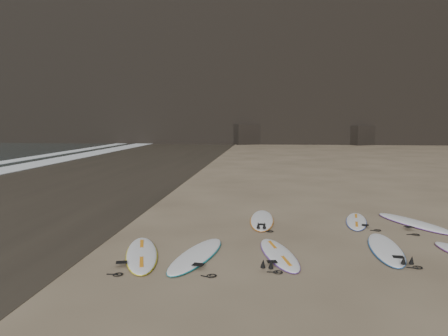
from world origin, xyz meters
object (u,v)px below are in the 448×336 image
object	(u,v)px
surfboard_1	(279,254)
surfboard_5	(262,220)
surfboard_2	(386,248)
surfboard_0	(197,255)
surfboard_6	(356,221)
surfboard_7	(414,223)
surfboard_11	(142,254)

from	to	relation	value
surfboard_1	surfboard_5	world-z (taller)	surfboard_5
surfboard_2	surfboard_5	distance (m)	3.87
surfboard_0	surfboard_1	world-z (taller)	surfboard_0
surfboard_6	surfboard_7	world-z (taller)	surfboard_7
surfboard_0	surfboard_7	size ratio (longest dim) A/B	0.99
surfboard_0	surfboard_11	distance (m)	1.21
surfboard_7	surfboard_5	bearing A→B (deg)	154.25
surfboard_7	surfboard_11	size ratio (longest dim) A/B	1.03
surfboard_0	surfboard_7	distance (m)	6.71
surfboard_2	surfboard_7	xyz separation A→B (m)	(1.47, 2.66, 0.00)
surfboard_1	surfboard_5	bearing A→B (deg)	83.89
surfboard_6	surfboard_1	bearing A→B (deg)	-114.18
surfboard_0	surfboard_1	size ratio (longest dim) A/B	1.12
surfboard_2	surfboard_11	bearing A→B (deg)	-165.62
surfboard_1	surfboard_7	size ratio (longest dim) A/B	0.88
surfboard_0	surfboard_5	size ratio (longest dim) A/B	1.02
surfboard_7	surfboard_11	bearing A→B (deg)	-178.60
surfboard_0	surfboard_7	bearing A→B (deg)	43.83
surfboard_0	surfboard_2	xyz separation A→B (m)	(4.22, 0.90, -0.00)
surfboard_0	surfboard_11	xyz separation A→B (m)	(-1.21, -0.04, -0.00)
surfboard_5	surfboard_7	bearing A→B (deg)	0.33
surfboard_0	surfboard_11	world-z (taller)	surfboard_0
surfboard_1	surfboard_2	distance (m)	2.52
surfboard_6	surfboard_5	bearing A→B (deg)	-166.95
surfboard_5	surfboard_6	distance (m)	2.74
surfboard_11	surfboard_5	bearing A→B (deg)	38.14
surfboard_1	surfboard_11	size ratio (longest dim) A/B	0.91
surfboard_5	surfboard_11	size ratio (longest dim) A/B	1.00
surfboard_7	surfboard_11	distance (m)	7.78
surfboard_1	surfboard_6	size ratio (longest dim) A/B	1.06
surfboard_5	surfboard_7	distance (m)	4.32
surfboard_0	surfboard_5	bearing A→B (deg)	80.53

